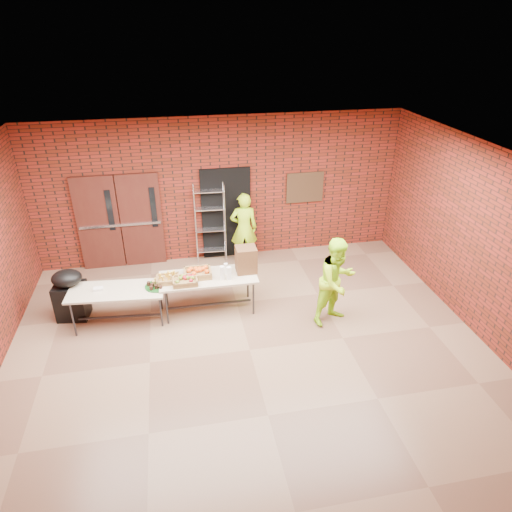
{
  "coord_description": "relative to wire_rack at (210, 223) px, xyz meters",
  "views": [
    {
      "loc": [
        -1.05,
        -5.94,
        5.01
      ],
      "look_at": [
        0.38,
        1.4,
        1.03
      ],
      "focal_mm": 32.0,
      "sensor_mm": 36.0,
      "label": 1
    }
  ],
  "objects": [
    {
      "name": "room",
      "position": [
        0.28,
        -3.32,
        0.69
      ],
      "size": [
        8.08,
        7.08,
        3.28
      ],
      "color": "brown",
      "rests_on": "ground"
    },
    {
      "name": "double_doors",
      "position": [
        -1.92,
        0.12,
        0.15
      ],
      "size": [
        1.78,
        0.12,
        2.1
      ],
      "color": "#451C13",
      "rests_on": "room"
    },
    {
      "name": "dark_doorway",
      "position": [
        0.38,
        0.14,
        0.14
      ],
      "size": [
        1.1,
        0.06,
        2.1
      ],
      "primitive_type": "cube",
      "color": "black",
      "rests_on": "room"
    },
    {
      "name": "bronze_plaque",
      "position": [
        2.18,
        0.13,
        0.64
      ],
      "size": [
        0.85,
        0.04,
        0.7
      ],
      "primitive_type": "cube",
      "color": "#3E2918",
      "rests_on": "room"
    },
    {
      "name": "wire_rack",
      "position": [
        0.0,
        0.0,
        0.0
      ],
      "size": [
        0.68,
        0.26,
        1.81
      ],
      "primitive_type": null,
      "rotation": [
        0.0,
        0.0,
        -0.06
      ],
      "color": "silver",
      "rests_on": "room"
    },
    {
      "name": "table_left",
      "position": [
        -1.9,
        -2.08,
        -0.28
      ],
      "size": [
        1.73,
        0.85,
        0.69
      ],
      "rotation": [
        0.0,
        0.0,
        -0.09
      ],
      "color": "tan",
      "rests_on": "room"
    },
    {
      "name": "table_right",
      "position": [
        -0.25,
        -2.0,
        -0.23
      ],
      "size": [
        1.79,
        0.75,
        0.73
      ],
      "rotation": [
        0.0,
        0.0,
        -0.0
      ],
      "color": "tan",
      "rests_on": "room"
    },
    {
      "name": "basket_bananas",
      "position": [
        -0.98,
        -2.05,
        -0.12
      ],
      "size": [
        0.41,
        0.32,
        0.13
      ],
      "color": "#A38041",
      "rests_on": "table_right"
    },
    {
      "name": "basket_oranges",
      "position": [
        -0.44,
        -1.95,
        -0.11
      ],
      "size": [
        0.5,
        0.39,
        0.15
      ],
      "color": "#A38041",
      "rests_on": "table_right"
    },
    {
      "name": "basket_apples",
      "position": [
        -0.68,
        -2.17,
        -0.11
      ],
      "size": [
        0.44,
        0.34,
        0.14
      ],
      "color": "#A38041",
      "rests_on": "table_right"
    },
    {
      "name": "muffin_tray",
      "position": [
        -1.18,
        -2.11,
        -0.17
      ],
      "size": [
        0.43,
        0.43,
        0.11
      ],
      "color": "#134716",
      "rests_on": "table_left"
    },
    {
      "name": "napkin_box",
      "position": [
        -2.2,
        -2.04,
        -0.19
      ],
      "size": [
        0.16,
        0.11,
        0.05
      ],
      "primitive_type": "cube",
      "color": "white",
      "rests_on": "table_left"
    },
    {
      "name": "coffee_dispenser",
      "position": [
        0.47,
        -1.94,
        0.07
      ],
      "size": [
        0.37,
        0.34,
        0.49
      ],
      "primitive_type": "cube",
      "color": "brown",
      "rests_on": "table_right"
    },
    {
      "name": "cup_stack_front",
      "position": [
        -0.01,
        -2.14,
        -0.04
      ],
      "size": [
        0.09,
        0.09,
        0.26
      ],
      "primitive_type": "cylinder",
      "color": "white",
      "rests_on": "table_right"
    },
    {
      "name": "cup_stack_mid",
      "position": [
        0.11,
        -2.18,
        -0.04
      ],
      "size": [
        0.09,
        0.09,
        0.26
      ],
      "primitive_type": "cylinder",
      "color": "white",
      "rests_on": "table_right"
    },
    {
      "name": "cup_stack_back",
      "position": [
        0.08,
        -1.97,
        -0.07
      ],
      "size": [
        0.07,
        0.07,
        0.21
      ],
      "primitive_type": "cylinder",
      "color": "white",
      "rests_on": "table_right"
    },
    {
      "name": "covered_grill",
      "position": [
        -2.76,
        -1.74,
        -0.42
      ],
      "size": [
        0.59,
        0.51,
        0.98
      ],
      "rotation": [
        0.0,
        0.0,
        -0.12
      ],
      "color": "black",
      "rests_on": "room"
    },
    {
      "name": "volunteer_woman",
      "position": [
        0.72,
        -0.22,
        -0.09
      ],
      "size": [
        0.62,
        0.43,
        1.64
      ],
      "primitive_type": "imported",
      "rotation": [
        0.0,
        0.0,
        3.08
      ],
      "color": "#B8FF1C",
      "rests_on": "room"
    },
    {
      "name": "volunteer_man",
      "position": [
        1.96,
        -2.76,
        -0.08
      ],
      "size": [
        0.98,
        0.89,
        1.65
      ],
      "primitive_type": "imported",
      "rotation": [
        0.0,
        0.0,
        0.42
      ],
      "color": "#B8FF1C",
      "rests_on": "room"
    }
  ]
}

